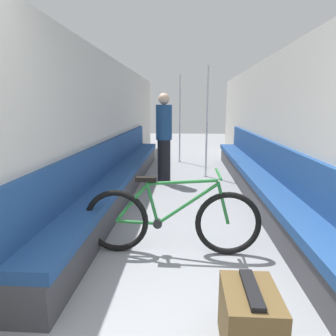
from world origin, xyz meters
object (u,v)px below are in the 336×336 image
object	(u,v)px
bench_seat_row_left	(122,175)
passenger_standing	(164,138)
bicycle	(171,220)
luggage_bag	(250,320)
bench_seat_row_right	(256,177)
grab_pole_near	(180,120)
grab_pole_far	(207,124)

from	to	relation	value
bench_seat_row_left	passenger_standing	distance (m)	1.12
bench_seat_row_left	bicycle	size ratio (longest dim) A/B	3.70
passenger_standing	luggage_bag	bearing A→B (deg)	68.82
bench_seat_row_left	luggage_bag	bearing A→B (deg)	-65.87
bench_seat_row_right	grab_pole_near	bearing A→B (deg)	114.58
bench_seat_row_right	luggage_bag	world-z (taller)	bench_seat_row_right
bench_seat_row_left	bench_seat_row_right	distance (m)	2.26
bench_seat_row_left	bicycle	distance (m)	2.31
grab_pole_far	grab_pole_near	bearing A→B (deg)	109.57
bicycle	luggage_bag	size ratio (longest dim) A/B	3.93
bench_seat_row_right	luggage_bag	distance (m)	3.40
luggage_bag	bench_seat_row_right	bearing A→B (deg)	76.80
bicycle	grab_pole_near	size ratio (longest dim) A/B	0.79
bench_seat_row_right	passenger_standing	bearing A→B (deg)	156.45
bench_seat_row_right	grab_pole_far	world-z (taller)	grab_pole_far
bench_seat_row_left	bench_seat_row_right	bearing A→B (deg)	0.00
grab_pole_near	luggage_bag	bearing A→B (deg)	-84.82
passenger_standing	luggage_bag	distance (m)	4.14
grab_pole_near	bench_seat_row_right	bearing A→B (deg)	-65.42
bench_seat_row_left	bicycle	world-z (taller)	bench_seat_row_left
luggage_bag	grab_pole_near	bearing A→B (deg)	95.18
bench_seat_row_right	grab_pole_near	size ratio (longest dim) A/B	2.91
bench_seat_row_right	bicycle	size ratio (longest dim) A/B	3.70
bench_seat_row_left	grab_pole_near	size ratio (longest dim) A/B	2.91
bench_seat_row_left	passenger_standing	size ratio (longest dim) A/B	3.86
bench_seat_row_left	grab_pole_near	world-z (taller)	grab_pole_near
bicycle	grab_pole_far	distance (m)	3.51
grab_pole_far	luggage_bag	bearing A→B (deg)	-90.28
grab_pole_far	luggage_bag	size ratio (longest dim) A/B	5.01
bicycle	grab_pole_near	bearing A→B (deg)	103.33
bicycle	passenger_standing	distance (m)	2.86
bench_seat_row_right	grab_pole_far	size ratio (longest dim) A/B	2.91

